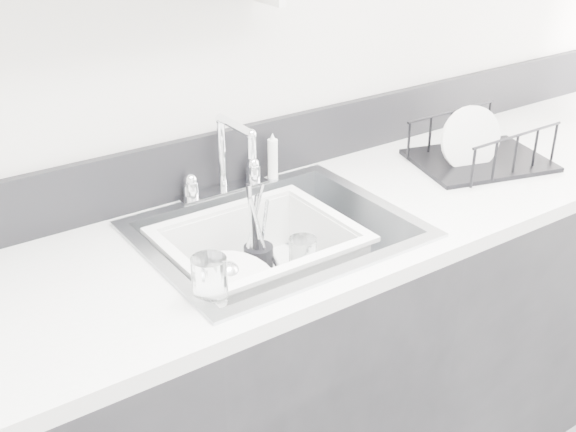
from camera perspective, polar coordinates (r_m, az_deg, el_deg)
counter_run at (r=2.01m, az=-0.83°, el=-12.84°), size 3.20×0.62×0.92m
backsplash at (r=1.95m, az=-5.86°, el=4.33°), size 3.20×0.02×0.16m
sink at (r=1.79m, az=-0.91°, el=-3.69°), size 0.64×0.52×0.20m
faucet at (r=1.91m, az=-5.06°, el=3.29°), size 0.26×0.18×0.23m
side_sprayer at (r=1.99m, az=-1.22°, el=4.70°), size 0.03×0.03×0.14m
wash_tub at (r=1.77m, az=-2.27°, el=-3.74°), size 0.52×0.46×0.18m
plate_stack at (r=1.72m, az=-4.00°, el=-6.50°), size 0.27×0.27×0.11m
utensil_cup at (r=1.82m, az=-2.35°, el=-3.45°), size 0.07×0.07×0.25m
ladle at (r=1.76m, az=-2.50°, el=-5.08°), size 0.30×0.21×0.08m
tumbler_in_tub at (r=1.84m, az=1.17°, el=-3.23°), size 0.09×0.09×0.10m
tumbler_counter at (r=1.46m, az=-6.21°, el=-5.07°), size 0.08×0.08×0.10m
dish_rack at (r=2.18m, az=15.04°, el=5.71°), size 0.44×0.38×0.13m
bowl_small at (r=1.81m, az=1.99°, el=-5.04°), size 0.11×0.11×0.03m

